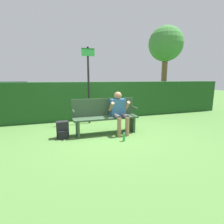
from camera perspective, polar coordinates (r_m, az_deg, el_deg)
ground_plane at (r=5.04m, az=-1.99°, el=-7.00°), size 40.00×40.00×0.00m
hedge_back at (r=6.90m, az=-7.09°, el=3.81°), size 12.00×0.60×1.42m
park_bench at (r=4.98m, az=-2.27°, el=-1.21°), size 1.83×0.45×0.99m
person_seated at (r=4.94m, az=2.32°, el=0.65°), size 0.56×0.60×1.18m
backpack at (r=4.80m, az=-15.83°, el=-5.72°), size 0.31×0.27×0.44m
water_bottle at (r=4.43m, az=3.95°, el=-8.15°), size 0.06×0.06×0.22m
signpost at (r=6.05m, az=-7.66°, el=10.06°), size 0.43×0.09×2.57m
parked_car at (r=17.55m, az=-29.17°, el=6.46°), size 4.52×2.25×1.31m
tree at (r=10.64m, az=17.14°, el=20.09°), size 1.88×1.88×4.35m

